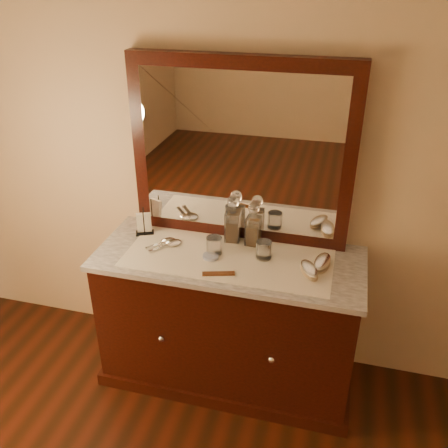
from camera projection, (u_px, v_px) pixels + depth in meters
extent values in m
plane|color=tan|center=(243.00, 141.00, 2.57)|extent=(4.50, 4.50, 0.00)
cube|color=black|center=(228.00, 321.00, 2.79)|extent=(1.40, 0.55, 0.82)
cube|color=black|center=(228.00, 368.00, 2.97)|extent=(1.46, 0.59, 0.08)
sphere|color=silver|center=(161.00, 339.00, 2.60)|extent=(0.04, 0.04, 0.04)
sphere|color=silver|center=(271.00, 359.00, 2.46)|extent=(0.04, 0.04, 0.04)
cube|color=silver|center=(229.00, 259.00, 2.59)|extent=(1.44, 0.59, 0.03)
cube|color=black|center=(241.00, 153.00, 2.55)|extent=(1.20, 0.08, 1.00)
cube|color=white|center=(239.00, 155.00, 2.52)|extent=(1.06, 0.01, 0.86)
cube|color=silver|center=(228.00, 258.00, 2.56)|extent=(1.10, 0.45, 0.00)
cylinder|color=white|center=(211.00, 256.00, 2.56)|extent=(0.11, 0.11, 0.01)
cube|color=maroon|center=(219.00, 274.00, 2.43)|extent=(0.17, 0.08, 0.01)
cube|color=black|center=(145.00, 233.00, 2.80)|extent=(0.12, 0.10, 0.01)
cylinder|color=black|center=(144.00, 224.00, 2.74)|extent=(0.01, 0.01, 0.15)
cylinder|color=black|center=(144.00, 219.00, 2.79)|extent=(0.01, 0.01, 0.15)
cube|color=white|center=(144.00, 222.00, 2.77)|extent=(0.09, 0.07, 0.13)
cube|color=#925715|center=(233.00, 230.00, 2.70)|extent=(0.07, 0.07, 0.12)
cube|color=white|center=(233.00, 226.00, 2.69)|extent=(0.09, 0.09, 0.18)
cylinder|color=white|center=(233.00, 210.00, 2.64)|extent=(0.04, 0.04, 0.03)
sphere|color=white|center=(233.00, 202.00, 2.62)|extent=(0.07, 0.07, 0.07)
cube|color=#925715|center=(253.00, 235.00, 2.67)|extent=(0.07, 0.07, 0.11)
cube|color=white|center=(253.00, 231.00, 2.65)|extent=(0.08, 0.08, 0.16)
cylinder|color=white|center=(254.00, 215.00, 2.61)|extent=(0.03, 0.03, 0.03)
sphere|color=white|center=(254.00, 208.00, 2.59)|extent=(0.07, 0.07, 0.06)
ellipsoid|color=tan|center=(309.00, 272.00, 2.42)|extent=(0.14, 0.18, 0.02)
ellipsoid|color=silver|center=(309.00, 268.00, 2.41)|extent=(0.14, 0.18, 0.02)
ellipsoid|color=tan|center=(322.00, 265.00, 2.48)|extent=(0.10, 0.19, 0.03)
ellipsoid|color=silver|center=(322.00, 261.00, 2.47)|extent=(0.10, 0.19, 0.03)
ellipsoid|color=silver|center=(168.00, 241.00, 2.70)|extent=(0.11, 0.12, 0.02)
cube|color=silver|center=(155.00, 246.00, 2.66)|extent=(0.09, 0.10, 0.01)
ellipsoid|color=silver|center=(173.00, 243.00, 2.68)|extent=(0.12, 0.13, 0.02)
cube|color=silver|center=(159.00, 248.00, 2.64)|extent=(0.10, 0.11, 0.01)
cylinder|color=white|center=(214.00, 245.00, 2.58)|extent=(0.08, 0.08, 0.10)
cylinder|color=white|center=(264.00, 250.00, 2.54)|extent=(0.08, 0.08, 0.10)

